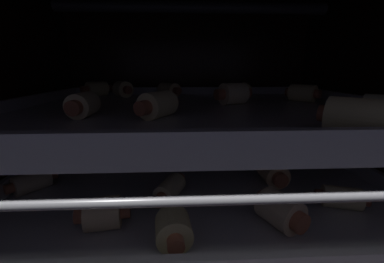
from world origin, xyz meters
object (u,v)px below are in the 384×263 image
(baking_tray_lower, at_px, (196,176))
(pig_in_blanket_lower_1, at_px, (103,213))
(oven_rack_upper, at_px, (196,117))
(pig_in_blanket_lower_9, at_px, (280,210))
(pig_in_blanket_lower_0, at_px, (273,172))
(baking_tray_upper, at_px, (196,111))
(pig_in_blanket_lower_11, at_px, (32,182))
(pig_in_blanket_upper_3, at_px, (355,117))
(pig_in_blanket_upper_0, at_px, (123,89))
(pig_in_blanket_upper_6, at_px, (169,90))
(pig_in_blanket_upper_8, at_px, (379,106))
(pig_in_blanket_lower_2, at_px, (341,198))
(pig_in_blanket_upper_2, at_px, (97,89))
(pig_in_blanket_lower_8, at_px, (177,151))
(pig_in_blanket_upper_1, at_px, (83,105))
(pig_in_blanket_lower_3, at_px, (86,140))
(oven_rack_lower, at_px, (196,183))
(pig_in_blanket_upper_9, at_px, (244,91))
(pig_in_blanket_lower_10, at_px, (104,159))
(pig_in_blanket_lower_5, at_px, (174,229))
(pig_in_blanket_lower_7, at_px, (170,189))
(pig_in_blanket_upper_4, at_px, (303,93))
(pig_in_blanket_upper_7, at_px, (158,105))
(pig_in_blanket_lower_6, at_px, (178,141))
(pig_in_blanket_lower_4, at_px, (81,152))
(pig_in_blanket_upper_5, at_px, (233,94))

(baking_tray_lower, height_order, pig_in_blanket_lower_1, pig_in_blanket_lower_1)
(oven_rack_upper, bearing_deg, pig_in_blanket_lower_9, -58.82)
(pig_in_blanket_lower_0, xyz_separation_m, baking_tray_upper, (-0.10, 0.03, 0.08))
(pig_in_blanket_lower_11, bearing_deg, pig_in_blanket_upper_3, -18.57)
(pig_in_blanket_upper_0, xyz_separation_m, pig_in_blanket_upper_6, (0.09, -0.00, -0.00))
(pig_in_blanket_lower_11, bearing_deg, pig_in_blanket_upper_8, -4.84)
(pig_in_blanket_lower_2, distance_m, pig_in_blanket_lower_9, 0.09)
(pig_in_blanket_lower_1, distance_m, pig_in_blanket_lower_9, 0.17)
(pig_in_blanket_upper_2, bearing_deg, pig_in_blanket_lower_2, -36.29)
(pig_in_blanket_lower_8, distance_m, pig_in_blanket_upper_3, 0.27)
(pig_in_blanket_lower_8, height_order, pig_in_blanket_upper_1, pig_in_blanket_upper_1)
(pig_in_blanket_lower_8, relative_size, pig_in_blanket_upper_6, 0.94)
(pig_in_blanket_lower_3, xyz_separation_m, oven_rack_upper, (0.21, -0.13, 0.07))
(oven_rack_lower, bearing_deg, pig_in_blanket_upper_1, -154.51)
(pig_in_blanket_lower_0, relative_size, oven_rack_upper, 0.11)
(pig_in_blanket_lower_0, distance_m, pig_in_blanket_upper_9, 0.17)
(baking_tray_lower, height_order, pig_in_blanket_upper_1, pig_in_blanket_upper_1)
(pig_in_blanket_upper_0, xyz_separation_m, pig_in_blanket_upper_1, (0.00, -0.19, -0.00))
(oven_rack_lower, distance_m, pig_in_blanket_lower_10, 0.15)
(oven_rack_upper, distance_m, pig_in_blanket_upper_6, 0.14)
(pig_in_blanket_lower_8, relative_size, pig_in_blanket_upper_2, 1.03)
(pig_in_blanket_lower_1, relative_size, pig_in_blanket_lower_2, 0.95)
(pig_in_blanket_lower_5, xyz_separation_m, pig_in_blanket_lower_7, (-0.01, 0.08, -0.00))
(pig_in_blanket_upper_8, bearing_deg, pig_in_blanket_lower_1, -171.42)
(pig_in_blanket_lower_0, height_order, pig_in_blanket_upper_3, pig_in_blanket_upper_3)
(baking_tray_lower, distance_m, pig_in_blanket_upper_1, 0.18)
(baking_tray_lower, xyz_separation_m, pig_in_blanket_upper_4, (0.18, 0.06, 0.12))
(pig_in_blanket_upper_7, distance_m, pig_in_blanket_upper_9, 0.22)
(pig_in_blanket_lower_6, xyz_separation_m, baking_tray_upper, (0.03, -0.12, 0.08))
(pig_in_blanket_lower_4, height_order, pig_in_blanket_upper_6, pig_in_blanket_upper_6)
(pig_in_blanket_lower_3, distance_m, pig_in_blanket_lower_5, 0.33)
(pig_in_blanket_lower_2, xyz_separation_m, pig_in_blanket_upper_1, (-0.28, 0.03, 0.10))
(pig_in_blanket_upper_6, relative_size, pig_in_blanket_upper_7, 0.94)
(oven_rack_lower, height_order, pig_in_blanket_lower_2, pig_in_blanket_lower_2)
(pig_in_blanket_upper_9, bearing_deg, oven_rack_lower, -132.04)
(pig_in_blanket_upper_0, distance_m, pig_in_blanket_upper_5, 0.21)
(baking_tray_upper, bearing_deg, pig_in_blanket_lower_1, -129.43)
(pig_in_blanket_lower_0, bearing_deg, pig_in_blanket_lower_7, -166.40)
(oven_rack_lower, distance_m, pig_in_blanket_lower_11, 0.22)
(pig_in_blanket_upper_3, height_order, pig_in_blanket_upper_5, pig_in_blanket_upper_5)
(pig_in_blanket_lower_0, distance_m, pig_in_blanket_upper_2, 0.35)
(pig_in_blanket_lower_1, xyz_separation_m, pig_in_blanket_upper_7, (0.05, 0.05, 0.10))
(pig_in_blanket_lower_7, relative_size, pig_in_blanket_upper_4, 1.30)
(pig_in_blanket_lower_1, relative_size, pig_in_blanket_lower_6, 0.85)
(pig_in_blanket_upper_7, bearing_deg, pig_in_blanket_lower_6, 84.17)
(oven_rack_upper, height_order, pig_in_blanket_upper_0, pig_in_blanket_upper_0)
(pig_in_blanket_lower_8, bearing_deg, pig_in_blanket_lower_0, -36.17)
(pig_in_blanket_lower_9, relative_size, pig_in_blanket_upper_2, 1.07)
(pig_in_blanket_lower_10, bearing_deg, pig_in_blanket_upper_1, -81.39)
(pig_in_blanket_lower_2, xyz_separation_m, pig_in_blanket_upper_8, (0.04, 0.02, 0.10))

